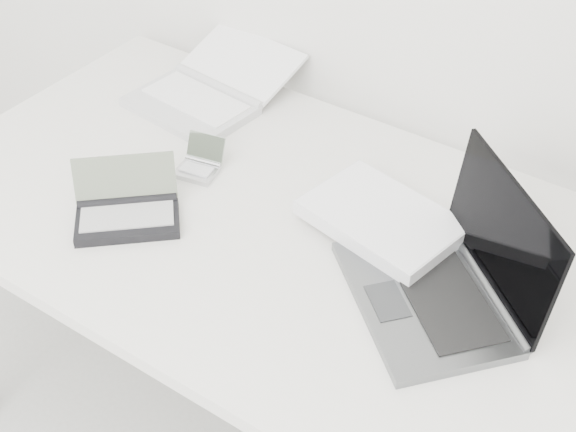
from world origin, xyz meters
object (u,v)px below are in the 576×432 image
Objects in this scene: netbook_open_white at (206,93)px; desk at (313,254)px; palmtop_charcoal at (127,210)px; laptop_large at (417,252)px.

desk is at bearing -22.84° from netbook_open_white.
desk is 6.79× the size of palmtop_charcoal.
netbook_open_white is at bearing 66.89° from palmtop_charcoal.
palmtop_charcoal is at bearing -153.17° from desk.
laptop_large reaches higher than palmtop_charcoal.
palmtop_charcoal is at bearing -118.82° from laptop_large.
palmtop_charcoal reaches higher than desk.
laptop_large is at bearing -12.65° from netbook_open_white.
netbook_open_white is (-0.46, 0.25, 0.07)m from desk.
laptop_large is 1.37× the size of netbook_open_white.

